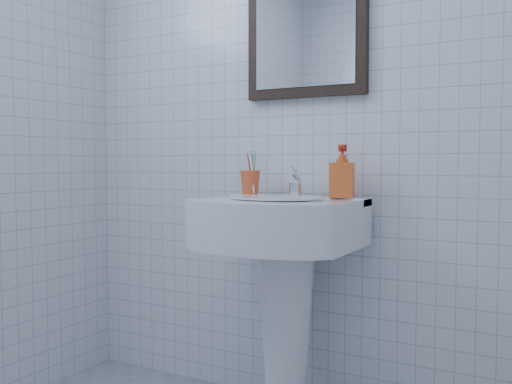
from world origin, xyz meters
The scene contains 6 objects.
wall_back centered at (0.00, 1.20, 1.25)m, with size 2.20×0.02×2.50m, color silver.
washbasin centered at (-0.03, 0.99, 0.58)m, with size 0.56×0.41×0.86m.
faucet centered at (-0.03, 1.09, 0.91)m, with size 0.05×0.11×0.13m.
toothbrush_cup centered at (-0.23, 1.09, 0.90)m, with size 0.08×0.08×0.10m, color #DA5224, non-canonical shape.
soap_dispenser centered at (0.16, 1.09, 0.95)m, with size 0.09×0.09×0.19m, color red.
wall_mirror centered at (-0.03, 1.18, 1.55)m, with size 0.50×0.04×0.62m.
Camera 1 is at (0.90, -0.89, 0.99)m, focal length 40.00 mm.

